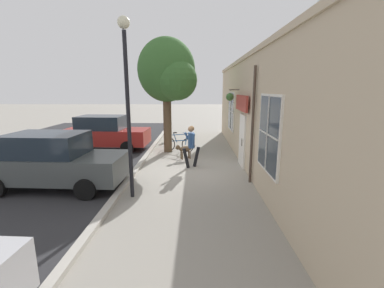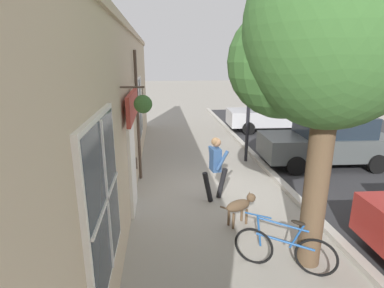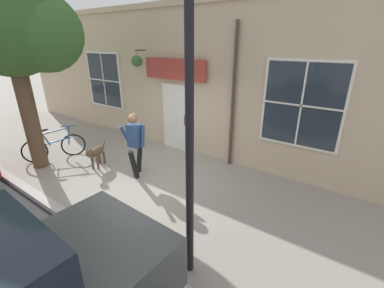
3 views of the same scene
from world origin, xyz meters
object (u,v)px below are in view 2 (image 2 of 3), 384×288
pedestrian_walking (215,163)px  parked_car_far_end (272,113)px  dog_on_leash (240,205)px  parked_car_mid_block (327,140)px  street_lamp (250,70)px  street_tree_by_curb (321,41)px  leaning_bicycle (284,249)px

pedestrian_walking → parked_car_far_end: 8.68m
pedestrian_walking → dog_on_leash: pedestrian_walking is taller
parked_car_mid_block → street_lamp: size_ratio=0.89×
street_tree_by_curb → leaning_bicycle: 3.47m
street_tree_by_curb → parked_car_mid_block: street_tree_by_curb is taller
street_tree_by_curb → parked_car_mid_block: 6.44m
leaning_bicycle → street_tree_by_curb: bearing=32.5°
dog_on_leash → parked_car_far_end: 9.65m
parked_car_far_end → dog_on_leash: bearing=-114.4°
pedestrian_walking → street_tree_by_curb: bearing=-66.6°
dog_on_leash → parked_car_far_end: bearing=65.6°
pedestrian_walking → dog_on_leash: bearing=-75.0°
street_tree_by_curb → parked_car_mid_block: bearing=56.1°
street_lamp → parked_car_far_end: bearing=60.1°
dog_on_leash → street_lamp: bearing=72.2°
pedestrian_walking → leaning_bicycle: pedestrian_walking is taller
pedestrian_walking → street_lamp: bearing=60.2°
dog_on_leash → leaning_bicycle: leaning_bicycle is taller
pedestrian_walking → dog_on_leash: 1.41m
dog_on_leash → parked_car_far_end: parked_car_far_end is taller
pedestrian_walking → parked_car_mid_block: (4.29, 2.23, -0.13)m
pedestrian_walking → parked_car_mid_block: parked_car_mid_block is taller
leaning_bicycle → street_lamp: street_lamp is taller
leaning_bicycle → parked_car_far_end: size_ratio=0.36×
dog_on_leash → parked_car_far_end: (3.98, 8.78, 0.42)m
dog_on_leash → parked_car_mid_block: 5.28m
leaning_bicycle → parked_car_mid_block: bearing=54.3°
parked_car_far_end → parked_car_mid_block: bearing=-90.3°
street_lamp → pedestrian_walking: bearing=-119.8°
pedestrian_walking → street_tree_by_curb: (1.09, -2.53, 2.81)m
leaning_bicycle → parked_car_far_end: 10.94m
pedestrian_walking → leaning_bicycle: (0.70, -2.78, -0.63)m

